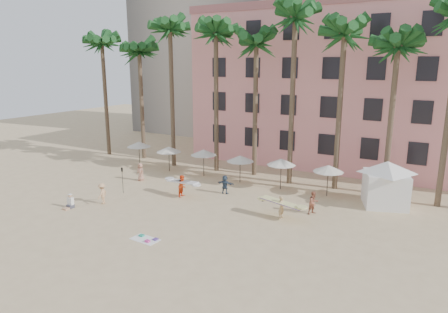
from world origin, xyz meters
The scene contains 11 objects.
ground centered at (0.00, 0.00, 0.00)m, with size 120.00×120.00×0.00m, color #D1B789.
pink_hotel centered at (7.00, 26.00, 8.00)m, with size 35.00×14.00×16.00m, color pink.
palm_row centered at (0.51, 15.00, 12.97)m, with size 44.40×5.40×16.30m.
umbrella_row centered at (-3.00, 12.50, 2.33)m, with size 22.50×2.70×2.73m.
cabana centered at (11.43, 12.58, 2.07)m, with size 5.72×5.72×3.50m.
beach_towel centered at (-0.44, -1.20, 0.03)m, with size 1.86×1.12×0.14m.
carrier_yellow centered at (5.55, 6.25, 0.95)m, with size 3.12×1.05×1.66m.
carrier_white centered at (-3.25, 6.65, 0.96)m, with size 2.98×1.08×1.80m.
beachgoers centered at (-2.44, 6.73, 0.82)m, with size 17.43×7.79×1.69m.
paddle centered at (-8.10, 4.86, 1.41)m, with size 0.18×0.04×2.23m.
seated_man centered at (-9.08, 0.23, 0.37)m, with size 0.47×0.82×1.07m.
Camera 1 is at (15.14, -18.69, 10.72)m, focal length 32.00 mm.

